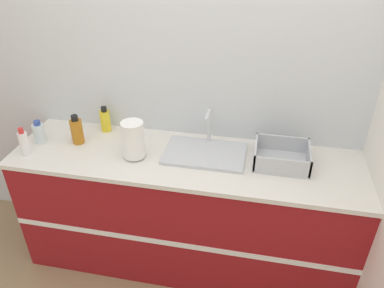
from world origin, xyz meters
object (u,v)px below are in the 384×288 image
at_px(dish_rack, 281,158).
at_px(bottle_yellow, 105,120).
at_px(bottle_white_spray, 24,143).
at_px(bottle_amber, 77,131).
at_px(sink, 205,152).
at_px(bottle_clear, 39,133).
at_px(paper_towel_roll, 133,140).

xyz_separation_m(dish_rack, bottle_yellow, (-1.19, 0.17, 0.04)).
bearing_deg(bottle_white_spray, bottle_amber, 36.16).
distance_m(bottle_yellow, bottle_white_spray, 0.53).
bearing_deg(sink, bottle_amber, -178.36).
bearing_deg(bottle_yellow, bottle_clear, -148.26).
xyz_separation_m(dish_rack, bottle_white_spray, (-1.57, -0.21, 0.04)).
bearing_deg(bottle_yellow, bottle_amber, -122.67).
bearing_deg(bottle_clear, sink, 3.44).
xyz_separation_m(paper_towel_roll, bottle_white_spray, (-0.68, -0.10, -0.04)).
distance_m(bottle_amber, bottle_yellow, 0.22).
height_order(bottle_amber, bottle_white_spray, bottle_amber).
xyz_separation_m(sink, bottle_white_spray, (-1.10, -0.21, 0.06)).
bearing_deg(paper_towel_roll, bottle_amber, 167.93).
bearing_deg(bottle_clear, bottle_amber, 9.49).
height_order(bottle_amber, bottle_clear, bottle_amber).
height_order(paper_towel_roll, bottle_yellow, paper_towel_roll).
bearing_deg(bottle_amber, bottle_clear, -170.51).
xyz_separation_m(sink, bottle_amber, (-0.84, -0.02, 0.07)).
xyz_separation_m(bottle_clear, bottle_white_spray, (-0.01, -0.15, 0.01)).
bearing_deg(sink, paper_towel_roll, -164.98).
height_order(sink, bottle_yellow, sink).
distance_m(paper_towel_roll, dish_rack, 0.90).
relative_size(sink, paper_towel_roll, 2.09).
distance_m(sink, bottle_amber, 0.84).
height_order(bottle_yellow, bottle_white_spray, bottle_white_spray).
relative_size(bottle_yellow, bottle_white_spray, 0.99).
bearing_deg(dish_rack, sink, 179.12).
relative_size(dish_rack, bottle_yellow, 1.80).
height_order(sink, bottle_clear, sink).
distance_m(dish_rack, bottle_clear, 1.55).
relative_size(dish_rack, bottle_clear, 2.10).
xyz_separation_m(sink, bottle_yellow, (-0.72, 0.16, 0.06)).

